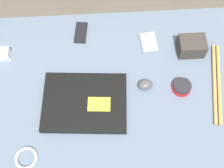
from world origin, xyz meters
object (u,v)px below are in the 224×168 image
object	(u,v)px
speaker_puck	(182,87)
phone_black	(149,42)
phone_silver	(81,33)
charger_brick	(4,54)
camera_pouch	(191,46)
computer_mouse	(145,85)
laptop	(85,102)

from	to	relation	value
speaker_puck	phone_black	xyz separation A→B (m)	(-0.11, 0.23, -0.01)
phone_silver	phone_black	size ratio (longest dim) A/B	1.07
speaker_puck	charger_brick	bearing A→B (deg)	165.01
phone_silver	camera_pouch	world-z (taller)	camera_pouch
charger_brick	computer_mouse	bearing A→B (deg)	-16.86
computer_mouse	phone_black	xyz separation A→B (m)	(0.04, 0.21, -0.01)
charger_brick	laptop	bearing A→B (deg)	-35.18
speaker_puck	phone_black	world-z (taller)	speaker_puck
phone_silver	charger_brick	world-z (taller)	charger_brick
charger_brick	phone_black	bearing A→B (deg)	2.80
phone_black	charger_brick	distance (m)	0.64
laptop	phone_silver	bearing A→B (deg)	96.01
computer_mouse	phone_silver	bearing A→B (deg)	124.22
camera_pouch	charger_brick	size ratio (longest dim) A/B	2.13
phone_silver	speaker_puck	bearing A→B (deg)	-29.02
phone_silver	camera_pouch	bearing A→B (deg)	-6.95
laptop	phone_black	world-z (taller)	laptop
phone_black	charger_brick	world-z (taller)	charger_brick
laptop	camera_pouch	xyz separation A→B (m)	(0.47, 0.22, 0.02)
laptop	speaker_puck	world-z (taller)	speaker_puck
laptop	phone_silver	world-z (taller)	laptop
speaker_puck	camera_pouch	size ratio (longest dim) A/B	0.68
phone_silver	charger_brick	bearing A→B (deg)	-155.76
laptop	speaker_puck	xyz separation A→B (m)	(0.40, 0.04, 0.00)
computer_mouse	phone_black	size ratio (longest dim) A/B	0.63
phone_silver	phone_black	distance (m)	0.31
speaker_puck	laptop	bearing A→B (deg)	-173.87
computer_mouse	charger_brick	world-z (taller)	charger_brick
speaker_puck	phone_silver	distance (m)	0.51
computer_mouse	camera_pouch	world-z (taller)	camera_pouch
camera_pouch	speaker_puck	bearing A→B (deg)	-110.12
camera_pouch	charger_brick	xyz separation A→B (m)	(-0.81, 0.02, -0.01)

